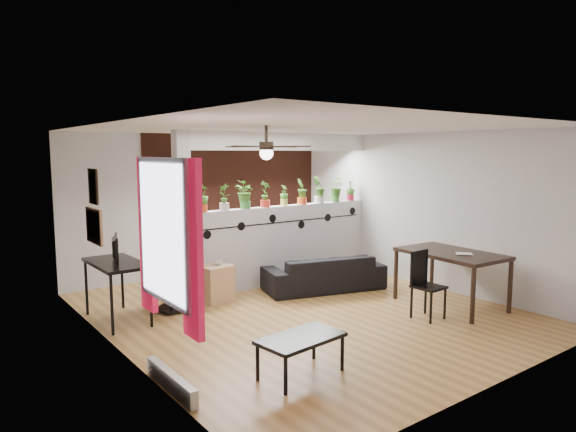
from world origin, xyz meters
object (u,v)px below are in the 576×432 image
at_px(potted_plant_8, 350,190).
at_px(office_chair, 169,281).
at_px(potted_plant_0, 202,197).
at_px(potted_plant_7, 335,189).
at_px(cup, 218,262).
at_px(potted_plant_1, 224,196).
at_px(computer_desk, 116,267).
at_px(cube_shelf, 215,283).
at_px(ceiling_fan, 266,149).
at_px(potted_plant_4, 284,195).
at_px(potted_plant_6, 319,189).
at_px(dining_table, 451,258).
at_px(potted_plant_3, 265,193).
at_px(coffee_table, 301,341).
at_px(potted_plant_5, 302,191).
at_px(sofa, 324,273).
at_px(potted_plant_2, 245,194).
at_px(folding_chair, 424,278).

distance_m(potted_plant_8, office_chair, 4.05).
xyz_separation_m(potted_plant_0, potted_plant_7, (2.76, 0.00, -0.00)).
bearing_deg(cup, potted_plant_1, 46.68).
xyz_separation_m(potted_plant_1, office_chair, (-1.12, -0.33, -1.15)).
bearing_deg(computer_desk, cube_shelf, 0.00).
distance_m(ceiling_fan, potted_plant_4, 2.53).
bearing_deg(potted_plant_1, potted_plant_6, -0.00).
xyz_separation_m(potted_plant_8, dining_table, (-0.45, -2.62, -0.83)).
height_order(potted_plant_3, computer_desk, potted_plant_3).
distance_m(potted_plant_6, coffee_table, 4.50).
height_order(potted_plant_7, computer_desk, potted_plant_7).
xyz_separation_m(potted_plant_3, potted_plant_7, (1.58, 0.00, 0.00)).
height_order(potted_plant_4, potted_plant_5, potted_plant_5).
bearing_deg(ceiling_fan, potted_plant_6, 36.98).
distance_m(potted_plant_8, computer_desk, 4.71).
bearing_deg(sofa, ceiling_fan, 44.29).
distance_m(ceiling_fan, potted_plant_5, 2.78).
relative_size(ceiling_fan, potted_plant_4, 3.34).
xyz_separation_m(potted_plant_1, potted_plant_2, (0.39, 0.00, 0.02)).
distance_m(potted_plant_2, potted_plant_4, 0.79).
relative_size(potted_plant_0, potted_plant_3, 1.01).
bearing_deg(folding_chair, potted_plant_6, 81.30).
distance_m(cube_shelf, computer_desk, 1.56).
bearing_deg(dining_table, coffee_table, -170.17).
bearing_deg(cube_shelf, coffee_table, -108.06).
relative_size(potted_plant_2, cup, 3.64).
relative_size(potted_plant_2, potted_plant_6, 0.96).
height_order(potted_plant_1, potted_plant_5, potted_plant_5).
bearing_deg(dining_table, potted_plant_3, 120.24).
relative_size(ceiling_fan, sofa, 0.63).
distance_m(office_chair, dining_table, 4.14).
relative_size(sofa, coffee_table, 2.02).
xyz_separation_m(computer_desk, dining_table, (4.18, -2.28, -0.01)).
bearing_deg(office_chair, potted_plant_0, 24.52).
bearing_deg(sofa, potted_plant_0, -8.55).
height_order(ceiling_fan, dining_table, ceiling_fan).
bearing_deg(dining_table, folding_chair, -171.84).
xyz_separation_m(potted_plant_6, potted_plant_7, (0.39, 0.00, -0.02)).
bearing_deg(potted_plant_0, cup, -77.65).
bearing_deg(potted_plant_0, cube_shelf, -85.89).
height_order(potted_plant_6, office_chair, potted_plant_6).
distance_m(potted_plant_7, dining_table, 2.76).
bearing_deg(cube_shelf, potted_plant_7, 0.55).
bearing_deg(potted_plant_4, dining_table, -66.63).
xyz_separation_m(potted_plant_2, potted_plant_4, (0.79, 0.00, -0.06)).
xyz_separation_m(potted_plant_2, office_chair, (-1.51, -0.33, -1.17)).
xyz_separation_m(potted_plant_6, computer_desk, (-3.84, -0.34, -0.87)).
xyz_separation_m(potted_plant_2, potted_plant_8, (2.37, -0.00, -0.04)).
height_order(potted_plant_0, computer_desk, potted_plant_0).
distance_m(computer_desk, office_chair, 0.81).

